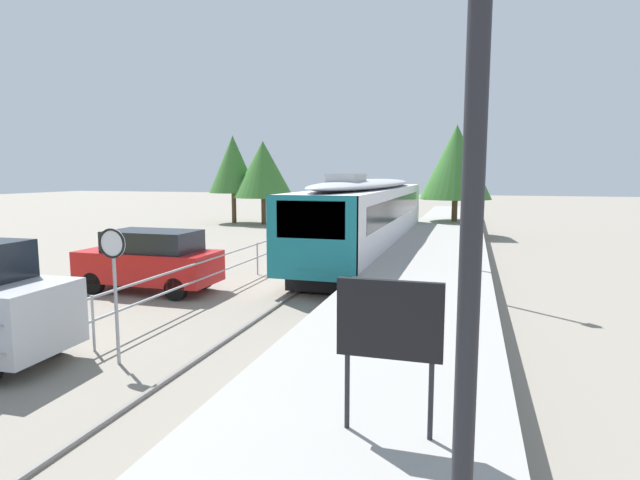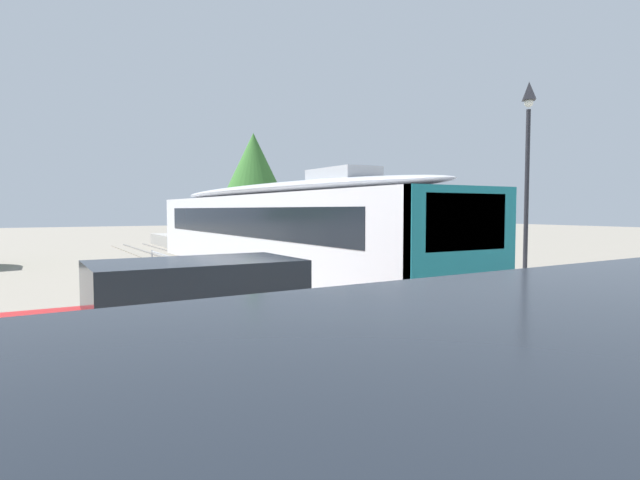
# 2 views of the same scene
# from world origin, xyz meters

# --- Properties ---
(ground_plane) EXTENTS (160.00, 160.00, 0.00)m
(ground_plane) POSITION_xyz_m (-3.00, 22.00, 0.00)
(ground_plane) COLOR gray
(track_rails) EXTENTS (3.20, 60.00, 0.14)m
(track_rails) POSITION_xyz_m (0.00, 22.00, 0.03)
(track_rails) COLOR gray
(track_rails) RESTS_ON ground
(commuter_train) EXTENTS (2.82, 18.11, 3.74)m
(commuter_train) POSITION_xyz_m (0.00, 26.31, 2.14)
(commuter_train) COLOR silver
(commuter_train) RESTS_ON track_rails
(station_platform) EXTENTS (3.90, 60.00, 0.90)m
(station_platform) POSITION_xyz_m (3.25, 22.00, 0.45)
(station_platform) COLOR #999691
(station_platform) RESTS_ON ground
(platform_lamp_mid_platform) EXTENTS (0.34, 0.34, 5.35)m
(platform_lamp_mid_platform) POSITION_xyz_m (4.55, 19.59, 4.62)
(platform_lamp_mid_platform) COLOR #232328
(platform_lamp_mid_platform) RESTS_ON station_platform
(parked_suv_red) EXTENTS (4.60, 1.90, 2.04)m
(parked_suv_red) POSITION_xyz_m (-5.55, 17.35, 1.06)
(parked_suv_red) COLOR red
(parked_suv_red) RESTS_ON ground
(tree_distant_left) EXTENTS (4.45, 4.45, 6.93)m
(tree_distant_left) POSITION_xyz_m (3.55, 36.46, 4.60)
(tree_distant_left) COLOR brown
(tree_distant_left) RESTS_ON ground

